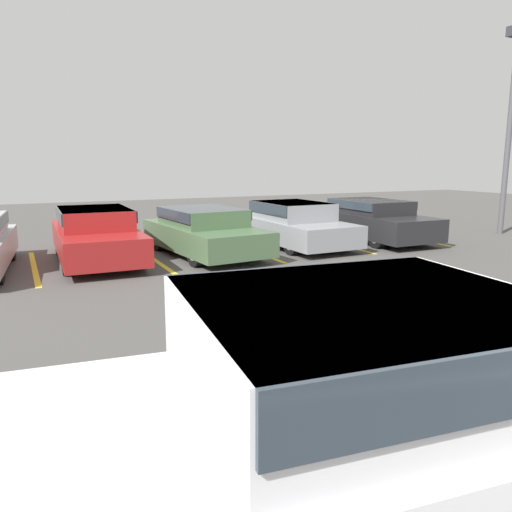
# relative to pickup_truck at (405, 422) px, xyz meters

# --- Properties ---
(stall_stripe_b) EXTENTS (0.12, 4.16, 0.01)m
(stall_stripe_b) POSITION_rel_pickup_truck_xyz_m (-1.76, 10.09, -0.82)
(stall_stripe_b) COLOR yellow
(stall_stripe_b) RESTS_ON ground_plane
(stall_stripe_c) EXTENTS (0.12, 4.16, 0.01)m
(stall_stripe_c) POSITION_rel_pickup_truck_xyz_m (0.94, 10.09, -0.82)
(stall_stripe_c) COLOR yellow
(stall_stripe_c) RESTS_ON ground_plane
(stall_stripe_d) EXTENTS (0.12, 4.16, 0.01)m
(stall_stripe_d) POSITION_rel_pickup_truck_xyz_m (3.65, 10.09, -0.82)
(stall_stripe_d) COLOR yellow
(stall_stripe_d) RESTS_ON ground_plane
(stall_stripe_e) EXTENTS (0.12, 4.16, 0.01)m
(stall_stripe_e) POSITION_rel_pickup_truck_xyz_m (6.35, 10.09, -0.82)
(stall_stripe_e) COLOR yellow
(stall_stripe_e) RESTS_ON ground_plane
(stall_stripe_f) EXTENTS (0.12, 4.16, 0.01)m
(stall_stripe_f) POSITION_rel_pickup_truck_xyz_m (9.06, 10.09, -0.82)
(stall_stripe_f) COLOR yellow
(stall_stripe_f) RESTS_ON ground_plane
(pickup_truck) EXTENTS (5.77, 2.52, 1.65)m
(pickup_truck) POSITION_rel_pickup_truck_xyz_m (0.00, 0.00, 0.00)
(pickup_truck) COLOR silver
(pickup_truck) RESTS_ON ground_plane
(parked_sedan_b) EXTENTS (1.88, 4.52, 1.28)m
(parked_sedan_b) POSITION_rel_pickup_truck_xyz_m (-0.34, 10.27, -0.14)
(parked_sedan_b) COLOR maroon
(parked_sedan_b) RESTS_ON ground_plane
(parked_sedan_c) EXTENTS (2.21, 4.39, 1.20)m
(parked_sedan_c) POSITION_rel_pickup_truck_xyz_m (2.29, 9.91, -0.18)
(parked_sedan_c) COLOR #4C6B47
(parked_sedan_c) RESTS_ON ground_plane
(parked_sedan_d) EXTENTS (1.92, 4.34, 1.24)m
(parked_sedan_d) POSITION_rel_pickup_truck_xyz_m (5.10, 10.18, -0.17)
(parked_sedan_d) COLOR gray
(parked_sedan_d) RESTS_ON ground_plane
(parked_sedan_e) EXTENTS (1.89, 4.48, 1.23)m
(parked_sedan_e) POSITION_rel_pickup_truck_xyz_m (7.77, 10.04, -0.17)
(parked_sedan_e) COLOR #232326
(parked_sedan_e) RESTS_ON ground_plane
(light_post) EXTENTS (0.70, 0.36, 6.49)m
(light_post) POSITION_rel_pickup_truck_xyz_m (12.50, 9.18, 3.18)
(light_post) COLOR #515156
(light_post) RESTS_ON ground_plane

